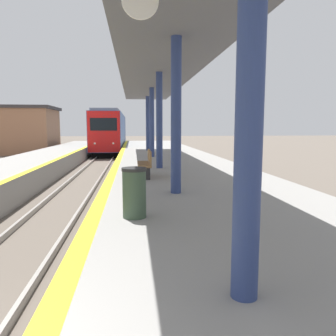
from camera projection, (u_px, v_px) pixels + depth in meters
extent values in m
cube|color=black|center=(112.00, 149.00, 37.15)|extent=(2.37, 17.33, 0.55)
cube|color=#33518C|center=(111.00, 131.00, 36.90)|extent=(2.79, 19.26, 3.54)
cube|color=red|center=(104.00, 132.00, 27.47)|extent=(2.74, 0.16, 3.47)
cube|color=black|center=(104.00, 124.00, 27.34)|extent=(2.23, 0.06, 1.06)
cube|color=slate|center=(111.00, 114.00, 36.66)|extent=(2.37, 18.30, 0.24)
sphere|color=white|center=(95.00, 143.00, 27.46)|extent=(0.18, 0.18, 0.18)
sphere|color=white|center=(113.00, 143.00, 27.62)|extent=(0.18, 0.18, 0.18)
cylinder|color=navy|center=(250.00, 99.00, 3.07)|extent=(0.27, 0.27, 3.93)
cylinder|color=navy|center=(176.00, 117.00, 8.31)|extent=(0.27, 0.27, 3.93)
cylinder|color=navy|center=(159.00, 121.00, 13.54)|extent=(0.27, 0.27, 3.93)
cylinder|color=navy|center=(152.00, 123.00, 18.77)|extent=(0.27, 0.27, 3.93)
cylinder|color=navy|center=(148.00, 124.00, 24.00)|extent=(0.27, 0.27, 3.93)
cube|color=#515156|center=(159.00, 69.00, 13.28)|extent=(3.21, 26.51, 0.20)
cylinder|color=white|center=(140.00, 0.00, 4.86)|extent=(0.56, 0.04, 0.56)
cylinder|color=#384C38|center=(134.00, 194.00, 6.19)|extent=(0.44, 0.44, 0.89)
cylinder|color=#262626|center=(134.00, 169.00, 6.13)|extent=(0.47, 0.47, 0.06)
cube|color=brown|center=(144.00, 164.00, 11.24)|extent=(0.44, 1.58, 0.08)
cube|color=brown|center=(150.00, 157.00, 11.23)|extent=(0.06, 1.58, 0.44)
cube|color=#262628|center=(145.00, 174.00, 10.64)|extent=(0.35, 0.08, 0.40)
cube|color=#262628|center=(144.00, 169.00, 11.89)|extent=(0.35, 0.08, 0.40)
cube|color=#9E6B4C|center=(3.00, 132.00, 33.42)|extent=(10.05, 5.83, 4.49)
cube|color=#383333|center=(2.00, 108.00, 33.12)|extent=(10.55, 6.12, 0.30)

